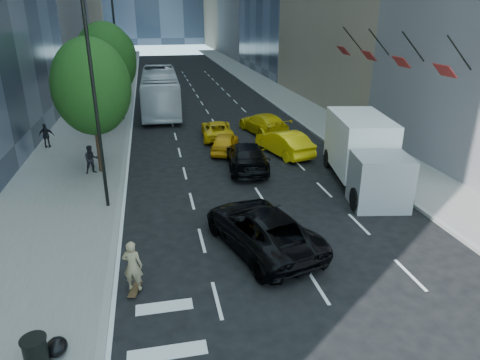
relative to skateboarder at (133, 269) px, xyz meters
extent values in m
plane|color=black|center=(5.12, 3.00, -0.90)|extent=(160.00, 160.00, 0.00)
cube|color=slate|center=(-3.88, 33.00, -0.83)|extent=(6.00, 120.00, 0.15)
cube|color=slate|center=(15.12, 33.00, -0.83)|extent=(4.00, 120.00, 0.15)
cylinder|color=black|center=(-1.38, 7.00, 4.25)|extent=(0.16, 0.16, 10.00)
cylinder|color=black|center=(-1.38, 25.00, 4.25)|extent=(0.16, 0.16, 10.00)
cylinder|color=black|center=(-2.08, 12.00, 0.82)|extent=(0.30, 0.30, 3.15)
ellipsoid|color=#103B12|center=(-2.08, 12.00, 4.08)|extent=(4.20, 4.20, 5.25)
cylinder|color=black|center=(-2.08, 22.00, 0.94)|extent=(0.30, 0.30, 3.38)
ellipsoid|color=#103B12|center=(-2.08, 22.00, 4.42)|extent=(4.50, 4.50, 5.62)
cylinder|color=black|center=(-2.08, 35.00, 0.71)|extent=(0.30, 0.30, 2.93)
ellipsoid|color=#103B12|center=(-2.08, 35.00, 3.73)|extent=(3.90, 3.90, 4.88)
cylinder|color=black|center=(-1.28, 43.00, 1.85)|extent=(0.14, 0.14, 5.20)
imported|color=black|center=(-1.28, 43.00, 3.45)|extent=(2.48, 0.53, 1.00)
cylinder|color=black|center=(16.27, 7.00, 5.95)|extent=(1.75, 0.08, 1.75)
cube|color=maroon|center=(15.62, 7.00, 5.10)|extent=(0.64, 1.30, 0.64)
cylinder|color=black|center=(16.27, 11.00, 5.95)|extent=(1.75, 0.08, 1.75)
cube|color=maroon|center=(15.62, 11.00, 5.10)|extent=(0.64, 1.30, 0.64)
cylinder|color=black|center=(16.27, 15.00, 5.95)|extent=(1.75, 0.08, 1.75)
cube|color=maroon|center=(15.62, 15.00, 5.10)|extent=(0.64, 1.30, 0.64)
cylinder|color=black|center=(16.27, 19.00, 5.95)|extent=(1.75, 0.08, 1.75)
cube|color=maroon|center=(15.62, 19.00, 5.10)|extent=(0.64, 1.30, 0.64)
imported|color=#8C7A57|center=(0.00, 0.00, 0.00)|extent=(0.75, 0.59, 1.80)
imported|color=black|center=(4.89, 2.00, -0.07)|extent=(4.30, 6.53, 1.67)
imported|color=black|center=(6.32, 11.00, -0.10)|extent=(2.83, 5.71, 1.59)
imported|color=orange|center=(5.62, 14.50, -0.24)|extent=(2.66, 4.19, 1.33)
imported|color=yellow|center=(9.32, 13.19, -0.11)|extent=(2.93, 5.10, 1.59)
imported|color=#E6B80C|center=(5.62, 17.94, -0.26)|extent=(2.49, 4.79, 1.29)
imported|color=#DFBD0B|center=(9.32, 18.50, -0.12)|extent=(3.33, 5.72, 1.56)
imported|color=white|center=(1.92, 28.19, 0.98)|extent=(3.46, 13.60, 3.77)
cube|color=white|center=(12.03, 8.31, 1.15)|extent=(3.53, 5.49, 2.99)
cube|color=gray|center=(11.35, 4.60, 0.37)|extent=(2.90, 2.64, 2.55)
cylinder|color=black|center=(10.13, 4.38, -0.35)|extent=(0.58, 1.16, 1.11)
cylinder|color=black|center=(12.41, 3.96, -0.35)|extent=(0.58, 1.16, 1.11)
cylinder|color=black|center=(11.21, 10.26, -0.35)|extent=(0.58, 1.16, 1.11)
cylinder|color=black|center=(13.49, 9.84, -0.35)|extent=(0.58, 1.16, 1.11)
imported|color=black|center=(-2.55, 11.69, 0.07)|extent=(0.95, 0.83, 1.65)
imported|color=black|center=(-6.08, 17.53, 0.07)|extent=(0.99, 0.46, 1.64)
cylinder|color=black|center=(-2.39, -3.00, -0.30)|extent=(0.60, 0.60, 0.90)
ellipsoid|color=black|center=(-1.99, -2.61, -0.50)|extent=(0.58, 0.64, 0.49)
ellipsoid|color=black|center=(-2.44, -2.97, -0.54)|extent=(0.51, 0.56, 0.43)
camera|label=1|loc=(0.99, -12.44, 7.90)|focal=32.00mm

